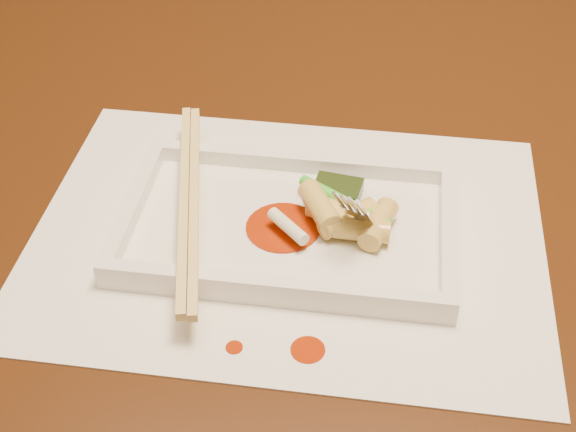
# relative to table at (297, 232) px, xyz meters

# --- Properties ---
(table) EXTENTS (1.40, 0.90, 0.75)m
(table) POSITION_rel_table_xyz_m (0.00, 0.00, 0.00)
(table) COLOR black
(table) RESTS_ON ground
(placemat) EXTENTS (0.40, 0.30, 0.00)m
(placemat) POSITION_rel_table_xyz_m (0.01, -0.11, 0.10)
(placemat) COLOR white
(placemat) RESTS_ON table
(sauce_splatter_a) EXTENTS (0.02, 0.02, 0.00)m
(sauce_splatter_a) POSITION_rel_table_xyz_m (0.04, -0.23, 0.10)
(sauce_splatter_a) COLOR #9A2404
(sauce_splatter_a) RESTS_ON placemat
(sauce_splatter_b) EXTENTS (0.01, 0.01, 0.00)m
(sauce_splatter_b) POSITION_rel_table_xyz_m (-0.01, -0.23, 0.10)
(sauce_splatter_b) COLOR #9A2404
(sauce_splatter_b) RESTS_ON placemat
(plate_base) EXTENTS (0.26, 0.16, 0.01)m
(plate_base) POSITION_rel_table_xyz_m (0.01, -0.11, 0.11)
(plate_base) COLOR white
(plate_base) RESTS_ON placemat
(plate_rim_far) EXTENTS (0.26, 0.01, 0.01)m
(plate_rim_far) POSITION_rel_table_xyz_m (0.01, -0.04, 0.12)
(plate_rim_far) COLOR white
(plate_rim_far) RESTS_ON plate_base
(plate_rim_near) EXTENTS (0.26, 0.01, 0.01)m
(plate_rim_near) POSITION_rel_table_xyz_m (0.01, -0.19, 0.12)
(plate_rim_near) COLOR white
(plate_rim_near) RESTS_ON plate_base
(plate_rim_left) EXTENTS (0.01, 0.14, 0.01)m
(plate_rim_left) POSITION_rel_table_xyz_m (-0.12, -0.11, 0.12)
(plate_rim_left) COLOR white
(plate_rim_left) RESTS_ON plate_base
(plate_rim_right) EXTENTS (0.01, 0.14, 0.01)m
(plate_rim_right) POSITION_rel_table_xyz_m (0.13, -0.11, 0.12)
(plate_rim_right) COLOR white
(plate_rim_right) RESTS_ON plate_base
(veg_piece) EXTENTS (0.04, 0.03, 0.01)m
(veg_piece) POSITION_rel_table_xyz_m (0.04, -0.07, 0.12)
(veg_piece) COLOR black
(veg_piece) RESTS_ON plate_base
(scallion_white) EXTENTS (0.04, 0.04, 0.01)m
(scallion_white) POSITION_rel_table_xyz_m (0.01, -0.13, 0.12)
(scallion_white) COLOR #EAEACC
(scallion_white) RESTS_ON plate_base
(scallion_green) EXTENTS (0.08, 0.05, 0.01)m
(scallion_green) POSITION_rel_table_xyz_m (0.05, -0.09, 0.12)
(scallion_green) COLOR green
(scallion_green) RESTS_ON plate_base
(chopstick_a) EXTENTS (0.06, 0.24, 0.01)m
(chopstick_a) POSITION_rel_table_xyz_m (-0.07, -0.11, 0.13)
(chopstick_a) COLOR #E1C370
(chopstick_a) RESTS_ON plate_rim_near
(chopstick_b) EXTENTS (0.06, 0.24, 0.01)m
(chopstick_b) POSITION_rel_table_xyz_m (-0.07, -0.11, 0.13)
(chopstick_b) COLOR #E1C370
(chopstick_b) RESTS_ON plate_rim_near
(fork) EXTENTS (0.09, 0.10, 0.14)m
(fork) POSITION_rel_table_xyz_m (0.08, -0.10, 0.18)
(fork) COLOR silver
(fork) RESTS_ON plate_base
(sauce_blob_0) EXTENTS (0.06, 0.06, 0.00)m
(sauce_blob_0) POSITION_rel_table_xyz_m (0.00, -0.12, 0.11)
(sauce_blob_0) COLOR #9A2404
(sauce_blob_0) RESTS_ON plate_base
(rice_cake_0) EXTENTS (0.05, 0.03, 0.02)m
(rice_cake_0) POSITION_rel_table_xyz_m (0.05, -0.11, 0.12)
(rice_cake_0) COLOR #DBC866
(rice_cake_0) RESTS_ON plate_base
(rice_cake_1) EXTENTS (0.03, 0.05, 0.02)m
(rice_cake_1) POSITION_rel_table_xyz_m (0.08, -0.11, 0.12)
(rice_cake_1) COLOR #DBC866
(rice_cake_1) RESTS_ON plate_base
(rice_cake_2) EXTENTS (0.04, 0.05, 0.02)m
(rice_cake_2) POSITION_rel_table_xyz_m (0.03, -0.11, 0.13)
(rice_cake_2) COLOR #DBC866
(rice_cake_2) RESTS_ON plate_base
(rice_cake_3) EXTENTS (0.05, 0.02, 0.02)m
(rice_cake_3) POSITION_rel_table_xyz_m (0.06, -0.12, 0.12)
(rice_cake_3) COLOR #DBC866
(rice_cake_3) RESTS_ON plate_base
(rice_cake_4) EXTENTS (0.05, 0.04, 0.02)m
(rice_cake_4) POSITION_rel_table_xyz_m (0.05, -0.11, 0.12)
(rice_cake_4) COLOR #DBC866
(rice_cake_4) RESTS_ON plate_base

